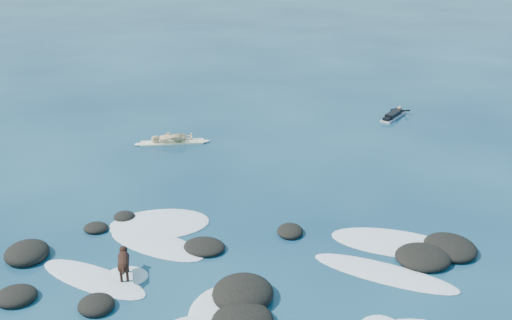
# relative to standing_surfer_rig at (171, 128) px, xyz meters

# --- Properties ---
(ground) EXTENTS (160.00, 160.00, 0.00)m
(ground) POSITION_rel_standing_surfer_rig_xyz_m (3.01, -7.25, -0.68)
(ground) COLOR #0A2642
(ground) RESTS_ON ground
(reef_rocks) EXTENTS (13.36, 6.30, 0.60)m
(reef_rocks) POSITION_rel_standing_surfer_rig_xyz_m (4.78, -9.27, -0.56)
(reef_rocks) COLOR black
(reef_rocks) RESTS_ON ground
(breaking_foam) EXTENTS (11.03, 6.40, 0.12)m
(breaking_foam) POSITION_rel_standing_surfer_rig_xyz_m (4.99, -8.31, -0.67)
(breaking_foam) COLOR white
(breaking_foam) RESTS_ON ground
(standing_surfer_rig) EXTENTS (2.95, 1.24, 1.71)m
(standing_surfer_rig) POSITION_rel_standing_surfer_rig_xyz_m (0.00, 0.00, 0.00)
(standing_surfer_rig) COLOR #FFF9CB
(standing_surfer_rig) RESTS_ON ground
(paddling_surfer_rig) EXTENTS (1.39, 2.10, 0.38)m
(paddling_surfer_rig) POSITION_rel_standing_surfer_rig_xyz_m (8.94, 4.96, -0.55)
(paddling_surfer_rig) COLOR silver
(paddling_surfer_rig) RESTS_ON ground
(dog) EXTENTS (0.55, 1.08, 0.71)m
(dog) POSITION_rel_standing_surfer_rig_xyz_m (1.69, -9.23, -0.20)
(dog) COLOR black
(dog) RESTS_ON ground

